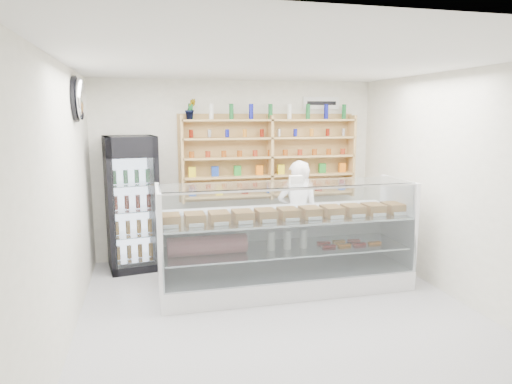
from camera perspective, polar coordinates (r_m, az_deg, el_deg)
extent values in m
plane|color=#B7B7BC|center=(5.39, 3.31, -15.24)|extent=(5.00, 5.00, 0.00)
plane|color=white|center=(4.92, 3.63, 15.85)|extent=(5.00, 5.00, 0.00)
plane|color=white|center=(7.37, -2.31, 2.90)|extent=(4.50, 0.00, 4.50)
plane|color=white|center=(2.75, 19.27, -9.32)|extent=(4.50, 0.00, 4.50)
plane|color=white|center=(4.81, -23.06, -1.51)|extent=(0.00, 5.00, 5.00)
plane|color=white|center=(6.02, 24.37, 0.51)|extent=(0.00, 5.00, 5.00)
cube|color=white|center=(6.11, 3.71, -10.78)|extent=(3.25, 0.92, 0.27)
cube|color=white|center=(6.36, 2.59, -5.44)|extent=(3.25, 0.05, 0.68)
cube|color=silver|center=(5.98, 3.75, -7.03)|extent=(3.12, 0.81, 0.02)
cube|color=silver|center=(5.88, 3.79, -3.28)|extent=(3.19, 0.85, 0.02)
cube|color=silver|center=(5.49, 5.19, -5.45)|extent=(3.19, 0.13, 1.13)
cube|color=silver|center=(5.74, 4.01, 1.03)|extent=(3.19, 0.64, 0.01)
imported|color=white|center=(6.68, 5.24, -2.96)|extent=(0.67, 0.52, 1.62)
cube|color=black|center=(6.93, -15.24, -1.36)|extent=(0.80, 0.78, 1.97)
cube|color=#27053A|center=(6.51, -16.05, 5.34)|extent=(0.69, 0.13, 0.28)
cube|color=silver|center=(6.62, -15.70, -2.67)|extent=(0.59, 0.10, 1.55)
cube|color=tan|center=(7.06, -9.25, 4.04)|extent=(0.04, 0.28, 1.33)
cube|color=tan|center=(7.31, 1.79, 4.34)|extent=(0.04, 0.28, 1.33)
cube|color=tan|center=(7.80, 11.78, 4.48)|extent=(0.04, 0.28, 1.33)
cube|color=tan|center=(7.39, 1.76, -0.22)|extent=(2.80, 0.28, 0.03)
cube|color=tan|center=(7.34, 1.78, 2.09)|extent=(2.80, 0.28, 0.03)
cube|color=tan|center=(7.31, 1.79, 4.42)|extent=(2.80, 0.28, 0.03)
cube|color=tan|center=(7.28, 1.80, 6.77)|extent=(2.80, 0.28, 0.03)
cube|color=tan|center=(7.28, 1.81, 8.97)|extent=(2.80, 0.28, 0.03)
imported|color=#1E6626|center=(7.04, -8.18, 10.23)|extent=(0.19, 0.17, 0.31)
ellipsoid|color=silver|center=(5.91, -21.13, 10.79)|extent=(0.15, 0.50, 0.50)
cube|color=white|center=(7.69, 8.15, 10.93)|extent=(0.62, 0.03, 0.20)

